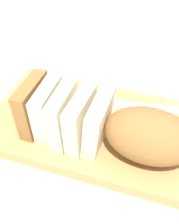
{
  "coord_description": "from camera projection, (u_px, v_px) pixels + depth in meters",
  "views": [
    {
      "loc": [
        -0.16,
        0.47,
        0.52
      ],
      "look_at": [
        0.0,
        0.0,
        0.06
      ],
      "focal_mm": 52.99,
      "sensor_mm": 36.0,
      "label": 1
    }
  ],
  "objects": [
    {
      "name": "crumb_near_loaf",
      "position": [
        95.0,
        122.0,
        0.69
      ],
      "size": [
        0.01,
        0.01,
        0.01
      ],
      "primitive_type": "sphere",
      "color": "tan",
      "rests_on": "cutting_board"
    },
    {
      "name": "ground_plane",
      "position": [
        89.0,
        131.0,
        0.72
      ],
      "size": [
        3.0,
        3.0,
        0.0
      ],
      "primitive_type": "plane",
      "color": "silver"
    },
    {
      "name": "crumb_stray_left",
      "position": [
        88.0,
        146.0,
        0.65
      ],
      "size": [
        0.0,
        0.0,
        0.0
      ],
      "primitive_type": "sphere",
      "color": "tan",
      "rests_on": "cutting_board"
    },
    {
      "name": "crumb_near_knife",
      "position": [
        70.0,
        129.0,
        0.68
      ],
      "size": [
        0.01,
        0.01,
        0.01
      ],
      "primitive_type": "sphere",
      "color": "tan",
      "rests_on": "cutting_board"
    },
    {
      "name": "cutting_board",
      "position": [
        89.0,
        126.0,
        0.71
      ],
      "size": [
        0.42,
        0.26,
        0.03
      ],
      "primitive_type": "cube",
      "rotation": [
        0.0,
        0.0,
        0.01
      ],
      "color": "tan",
      "rests_on": "ground_plane"
    },
    {
      "name": "crumb_stray_right",
      "position": [
        81.0,
        136.0,
        0.67
      ],
      "size": [
        0.0,
        0.0,
        0.0
      ],
      "primitive_type": "sphere",
      "color": "tan",
      "rests_on": "cutting_board"
    },
    {
      "name": "bread_knife",
      "position": [
        118.0,
        102.0,
        0.73
      ],
      "size": [
        0.26,
        0.07,
        0.02
      ],
      "rotation": [
        0.0,
        0.0,
        3.34
      ],
      "color": "silver",
      "rests_on": "cutting_board"
    },
    {
      "name": "bread_loaf",
      "position": [
        109.0,
        126.0,
        0.62
      ],
      "size": [
        0.34,
        0.11,
        0.11
      ],
      "rotation": [
        0.0,
        0.0,
        -0.02
      ],
      "color": "#996633",
      "rests_on": "cutting_board"
    }
  ]
}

